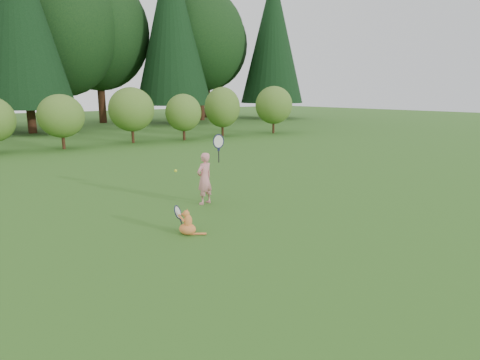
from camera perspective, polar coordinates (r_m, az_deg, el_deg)
ground at (r=7.90m, az=2.47°, el=-6.14°), size 100.00×100.00×0.00m
shrub_row at (r=19.33m, az=-23.80°, el=8.06°), size 28.00×3.00×2.80m
woodland_backdrop at (r=29.50m, az=-30.27°, el=20.54°), size 48.00×10.00×15.00m
child at (r=9.12m, az=-5.00°, el=0.39°), size 0.68×0.38×1.78m
cat at (r=7.31m, az=-7.57°, el=-5.85°), size 0.45×0.70×0.62m
tennis_ball at (r=8.54m, az=-9.14°, el=1.31°), size 0.06×0.06×0.06m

